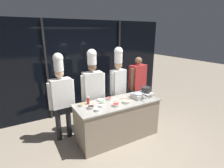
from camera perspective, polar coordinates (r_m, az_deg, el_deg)
The scene contains 22 objects.
ground_plane at distance 4.29m, azimuth 1.74°, elevation -16.79°, with size 24.00×24.00×0.00m, color gray.
window_wall_back at distance 5.29m, azimuth -8.40°, elevation 5.40°, with size 5.32×0.09×2.70m.
demo_counter at distance 4.07m, azimuth 1.79°, elevation -11.60°, with size 1.91×0.74×0.88m.
portable_stove at distance 4.20m, azimuth 9.82°, elevation -3.56°, with size 0.49×0.33×0.11m.
frying_pan at distance 4.10m, azimuth 8.70°, elevation -2.85°, with size 0.29×0.49×0.04m.
stock_pot at distance 4.23m, azimuth 11.06°, elevation -1.72°, with size 0.24×0.21×0.13m.
squeeze_bottle_chili at distance 3.77m, azimuth -7.83°, elevation -5.23°, with size 0.06×0.06×0.19m.
prep_bowl_onion at distance 3.61m, azimuth -3.73°, elevation -7.14°, with size 0.10×0.10×0.06m.
prep_bowl_bell_pepper at distance 3.67m, azimuth 1.23°, elevation -6.75°, with size 0.17×0.17×0.05m.
prep_bowl_noodles at distance 3.95m, azimuth -3.91°, elevation -5.15°, with size 0.14×0.14×0.03m.
prep_bowl_ginger at distance 3.83m, azimuth 4.72°, elevation -5.74°, with size 0.17×0.17×0.05m.
prep_bowl_garlic at distance 3.46m, azimuth -4.94°, elevation -8.30°, with size 0.11×0.11×0.05m.
prep_bowl_mushrooms at distance 3.83m, azimuth 1.61°, elevation -5.75°, with size 0.14×0.14×0.05m.
prep_bowl_soy_glaze at distance 3.59m, azimuth -6.91°, elevation -7.43°, with size 0.16×0.16×0.05m.
prep_bowl_carrots at distance 3.72m, azimuth -9.98°, elevation -6.69°, with size 0.11×0.11×0.05m.
prep_bowl_chili_flakes at distance 4.01m, azimuth -0.97°, elevation -4.75°, with size 0.13×0.13×0.04m.
prep_bowl_scallions at distance 3.81m, azimuth -3.24°, elevation -5.93°, with size 0.11×0.11×0.04m.
serving_spoon_solid at distance 4.05m, azimuth 5.07°, elevation -4.84°, with size 0.24×0.16×0.02m.
chef_head at distance 3.92m, azimuth -16.32°, elevation -2.66°, with size 0.58×0.26×1.96m.
chef_sous at distance 4.12m, azimuth -6.28°, elevation -0.53°, with size 0.59×0.25×2.01m.
chef_line at distance 4.46m, azimuth 2.05°, elevation 1.34°, with size 0.50×0.27×2.02m.
person_guest at distance 4.94m, azimuth 8.38°, elevation 0.86°, with size 0.62×0.33×1.72m.
Camera 1 is at (-1.90, -3.04, 2.37)m, focal length 28.00 mm.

